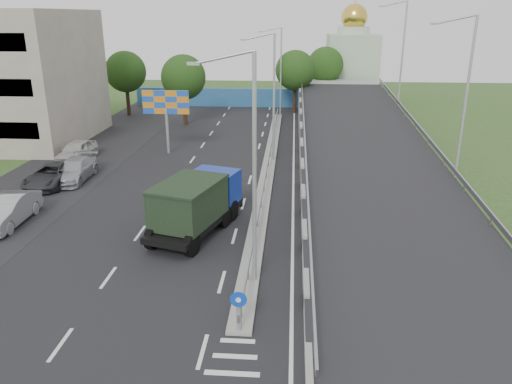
# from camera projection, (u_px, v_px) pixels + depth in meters

# --- Properties ---
(ground) EXTENTS (160.00, 160.00, 0.00)m
(ground) POSITION_uv_depth(u_px,v_px,m) (232.00, 372.00, 17.00)
(ground) COLOR #2D4C1E
(ground) RESTS_ON ground
(road_surface) EXTENTS (26.00, 90.00, 0.04)m
(road_surface) POSITION_uv_depth(u_px,v_px,m) (224.00, 184.00, 36.01)
(road_surface) COLOR black
(road_surface) RESTS_ON ground
(parking_strip) EXTENTS (8.00, 90.00, 0.05)m
(parking_strip) POSITION_uv_depth(u_px,v_px,m) (50.00, 180.00, 36.92)
(parking_strip) COLOR black
(parking_strip) RESTS_ON ground
(median) EXTENTS (1.00, 44.00, 0.20)m
(median) POSITION_uv_depth(u_px,v_px,m) (268.00, 167.00, 39.52)
(median) COLOR gray
(median) RESTS_ON ground
(overpass_ramp) EXTENTS (10.00, 50.00, 3.50)m
(overpass_ramp) POSITION_uv_depth(u_px,v_px,m) (366.00, 149.00, 38.44)
(overpass_ramp) COLOR gray
(overpass_ramp) RESTS_ON ground
(median_guardrail) EXTENTS (0.09, 44.00, 0.71)m
(median_guardrail) POSITION_uv_depth(u_px,v_px,m) (268.00, 160.00, 39.30)
(median_guardrail) COLOR gray
(median_guardrail) RESTS_ON median
(sign_bollard) EXTENTS (0.64, 0.23, 1.67)m
(sign_bollard) POSITION_uv_depth(u_px,v_px,m) (239.00, 311.00, 18.70)
(sign_bollard) COLOR black
(sign_bollard) RESTS_ON median
(lamp_post_near) EXTENTS (2.74, 0.18, 10.08)m
(lamp_post_near) POSITION_uv_depth(u_px,v_px,m) (250.00, 160.00, 20.69)
(lamp_post_near) COLOR #B2B5B7
(lamp_post_near) RESTS_ON median
(lamp_post_mid) EXTENTS (2.74, 0.18, 10.08)m
(lamp_post_mid) POSITION_uv_depth(u_px,v_px,m) (272.00, 91.00, 39.48)
(lamp_post_mid) COLOR #B2B5B7
(lamp_post_mid) RESTS_ON median
(lamp_post_far) EXTENTS (2.74, 0.18, 10.08)m
(lamp_post_far) POSITION_uv_depth(u_px,v_px,m) (279.00, 67.00, 58.27)
(lamp_post_far) COLOR #B2B5B7
(lamp_post_far) RESTS_ON median
(blue_wall) EXTENTS (30.00, 0.50, 2.40)m
(blue_wall) POSITION_uv_depth(u_px,v_px,m) (249.00, 98.00, 65.74)
(blue_wall) COLOR #245D86
(blue_wall) RESTS_ON ground
(church) EXTENTS (7.00, 7.00, 13.80)m
(church) POSITION_uv_depth(u_px,v_px,m) (352.00, 61.00, 70.90)
(church) COLOR #B2CCAD
(church) RESTS_ON ground
(billboard) EXTENTS (4.00, 0.24, 5.50)m
(billboard) POSITION_uv_depth(u_px,v_px,m) (166.00, 106.00, 42.54)
(billboard) COLOR #B2B5B7
(billboard) RESTS_ON ground
(tree_left_mid) EXTENTS (4.80, 4.80, 7.60)m
(tree_left_mid) POSITION_uv_depth(u_px,v_px,m) (183.00, 77.00, 53.55)
(tree_left_mid) COLOR black
(tree_left_mid) RESTS_ON ground
(tree_median_far) EXTENTS (4.80, 4.80, 7.60)m
(tree_median_far) POSITION_uv_depth(u_px,v_px,m) (295.00, 71.00, 60.23)
(tree_median_far) COLOR black
(tree_median_far) RESTS_ON ground
(tree_left_far) EXTENTS (4.80, 4.80, 7.60)m
(tree_left_far) POSITION_uv_depth(u_px,v_px,m) (126.00, 72.00, 58.81)
(tree_left_far) COLOR black
(tree_left_far) RESTS_ON ground
(tree_ramp_far) EXTENTS (4.80, 4.80, 7.60)m
(tree_ramp_far) POSITION_uv_depth(u_px,v_px,m) (325.00, 65.00, 66.53)
(tree_ramp_far) COLOR black
(tree_ramp_far) RESTS_ON ground
(dump_truck) EXTENTS (4.57, 7.64, 3.17)m
(dump_truck) POSITION_uv_depth(u_px,v_px,m) (197.00, 202.00, 27.51)
(dump_truck) COLOR black
(dump_truck) RESTS_ON ground
(parked_car_b) EXTENTS (1.94, 5.22, 1.71)m
(parked_car_b) POSITION_uv_depth(u_px,v_px,m) (8.00, 211.00, 28.76)
(parked_car_b) COLOR #9C9DA1
(parked_car_b) RESTS_ON ground
(parked_car_c) EXTENTS (2.53, 5.43, 1.50)m
(parked_car_c) POSITION_uv_depth(u_px,v_px,m) (52.00, 175.00, 35.54)
(parked_car_c) COLOR #2F2F34
(parked_car_c) RESTS_ON ground
(parked_car_d) EXTENTS (2.35, 5.44, 1.56)m
(parked_car_d) POSITION_uv_depth(u_px,v_px,m) (74.00, 170.00, 36.56)
(parked_car_d) COLOR #A2A4AB
(parked_car_d) RESTS_ON ground
(parked_car_e) EXTENTS (2.21, 5.05, 1.69)m
(parked_car_e) POSITION_uv_depth(u_px,v_px,m) (77.00, 151.00, 41.38)
(parked_car_e) COLOR #AFAEAB
(parked_car_e) RESTS_ON ground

